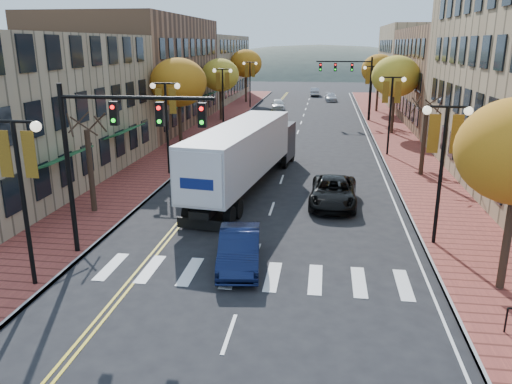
% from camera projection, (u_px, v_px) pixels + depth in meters
% --- Properties ---
extents(ground, '(200.00, 200.00, 0.00)m').
position_uv_depth(ground, '(240.00, 301.00, 17.01)').
color(ground, black).
rests_on(ground, ground).
extents(sidewalk_left, '(4.00, 85.00, 0.15)m').
position_uv_depth(sidewalk_left, '(205.00, 132.00, 49.01)').
color(sidewalk_left, brown).
rests_on(sidewalk_left, ground).
extents(sidewalk_right, '(4.00, 85.00, 0.15)m').
position_uv_depth(sidewalk_right, '(393.00, 136.00, 46.64)').
color(sidewalk_right, brown).
rests_on(sidewalk_right, ground).
extents(building_left_near, '(12.00, 22.00, 9.00)m').
position_uv_depth(building_left_near, '(0.00, 111.00, 30.30)').
color(building_left_near, '#9E8966').
rests_on(building_left_near, ground).
extents(building_left_mid, '(12.00, 24.00, 11.00)m').
position_uv_depth(building_left_mid, '(137.00, 72.00, 51.83)').
color(building_left_mid, brown).
rests_on(building_left_mid, ground).
extents(building_left_far, '(12.00, 26.00, 9.50)m').
position_uv_depth(building_left_far, '(197.00, 68.00, 75.77)').
color(building_left_far, '#9E8966').
rests_on(building_left_far, ground).
extents(building_right_mid, '(15.00, 24.00, 10.00)m').
position_uv_depth(building_right_mid, '(477.00, 77.00, 52.98)').
color(building_right_mid, brown).
rests_on(building_right_mid, ground).
extents(building_right_far, '(15.00, 20.00, 11.00)m').
position_uv_depth(building_right_far, '(436.00, 64.00, 73.71)').
color(building_right_far, '#9E8966').
rests_on(building_right_far, ground).
extents(tree_left_a, '(0.28, 0.28, 4.20)m').
position_uv_depth(tree_left_a, '(91.00, 171.00, 25.14)').
color(tree_left_a, '#382619').
rests_on(tree_left_a, sidewalk_left).
extents(tree_left_b, '(4.48, 4.48, 7.21)m').
position_uv_depth(tree_left_b, '(178.00, 83.00, 39.41)').
color(tree_left_b, '#382619').
rests_on(tree_left_b, sidewalk_left).
extents(tree_left_c, '(4.16, 4.16, 6.69)m').
position_uv_depth(tree_left_c, '(220.00, 75.00, 54.70)').
color(tree_left_c, '#382619').
rests_on(tree_left_c, sidewalk_left).
extents(tree_left_d, '(4.61, 4.61, 7.42)m').
position_uv_depth(tree_left_d, '(246.00, 64.00, 71.62)').
color(tree_left_d, '#382619').
rests_on(tree_left_d, sidewalk_left).
extents(tree_right_b, '(0.28, 0.28, 4.20)m').
position_uv_depth(tree_right_b, '(424.00, 143.00, 32.26)').
color(tree_right_b, '#382619').
rests_on(tree_right_b, sidewalk_right).
extents(tree_right_c, '(4.48, 4.48, 7.21)m').
position_uv_depth(tree_right_c, '(396.00, 76.00, 46.52)').
color(tree_right_c, '#382619').
rests_on(tree_right_c, sidewalk_right).
extents(tree_right_d, '(4.35, 4.35, 7.00)m').
position_uv_depth(tree_right_d, '(379.00, 69.00, 61.74)').
color(tree_right_d, '#382619').
rests_on(tree_right_d, sidewalk_right).
extents(lamp_left_a, '(1.96, 0.36, 6.05)m').
position_uv_depth(lamp_left_a, '(20.00, 172.00, 16.77)').
color(lamp_left_a, black).
rests_on(lamp_left_a, ground).
extents(lamp_left_b, '(1.96, 0.36, 6.05)m').
position_uv_depth(lamp_left_b, '(166.00, 111.00, 31.95)').
color(lamp_left_b, black).
rests_on(lamp_left_b, ground).
extents(lamp_left_c, '(1.96, 0.36, 6.05)m').
position_uv_depth(lamp_left_c, '(223.00, 87.00, 49.03)').
color(lamp_left_c, black).
rests_on(lamp_left_c, ground).
extents(lamp_left_d, '(1.96, 0.36, 6.05)m').
position_uv_depth(lamp_left_d, '(250.00, 76.00, 66.10)').
color(lamp_left_d, black).
rests_on(lamp_left_d, ground).
extents(lamp_right_a, '(1.96, 0.36, 6.05)m').
position_uv_depth(lamp_right_a, '(444.00, 149.00, 20.48)').
color(lamp_right_a, black).
rests_on(lamp_right_a, ground).
extents(lamp_right_b, '(1.96, 0.36, 6.05)m').
position_uv_depth(lamp_right_b, '(391.00, 100.00, 37.56)').
color(lamp_right_b, black).
rests_on(lamp_right_b, ground).
extents(lamp_right_c, '(1.96, 0.36, 6.05)m').
position_uv_depth(lamp_right_c, '(372.00, 82.00, 54.64)').
color(lamp_right_c, black).
rests_on(lamp_right_c, ground).
extents(traffic_mast_near, '(6.10, 0.35, 7.00)m').
position_uv_depth(traffic_mast_near, '(112.00, 139.00, 19.17)').
color(traffic_mast_near, black).
rests_on(traffic_mast_near, ground).
extents(traffic_mast_far, '(6.10, 0.34, 7.00)m').
position_uv_depth(traffic_mast_far, '(353.00, 76.00, 54.72)').
color(traffic_mast_far, black).
rests_on(traffic_mast_far, ground).
extents(semi_truck, '(4.73, 16.25, 4.01)m').
position_uv_depth(semi_truck, '(247.00, 150.00, 29.55)').
color(semi_truck, black).
rests_on(semi_truck, ground).
extents(navy_sedan, '(2.11, 4.63, 1.47)m').
position_uv_depth(navy_sedan, '(239.00, 248.00, 19.52)').
color(navy_sedan, black).
rests_on(navy_sedan, ground).
extents(black_suv, '(2.62, 5.39, 1.48)m').
position_uv_depth(black_suv, '(333.00, 192.00, 26.93)').
color(black_suv, black).
rests_on(black_suv, ground).
extents(car_far_white, '(2.13, 4.39, 1.44)m').
position_uv_depth(car_far_white, '(278.00, 104.00, 65.26)').
color(car_far_white, silver).
rests_on(car_far_white, ground).
extents(car_far_silver, '(1.83, 4.13, 1.18)m').
position_uv_depth(car_far_silver, '(331.00, 97.00, 75.18)').
color(car_far_silver, '#B3B3BB').
rests_on(car_far_silver, ground).
extents(car_far_oncoming, '(1.49, 4.14, 1.36)m').
position_uv_depth(car_far_oncoming, '(315.00, 92.00, 82.51)').
color(car_far_oncoming, '#A4A4AC').
rests_on(car_far_oncoming, ground).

